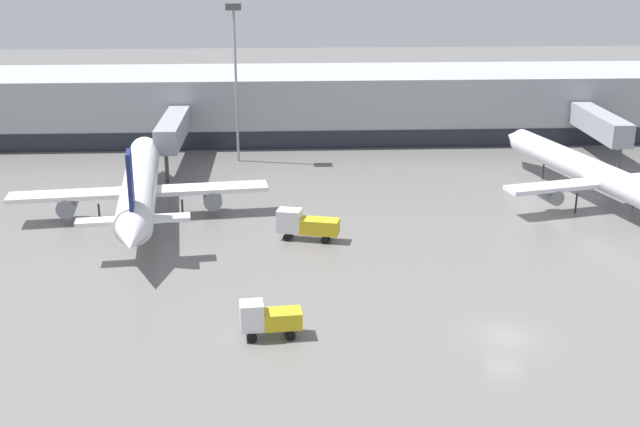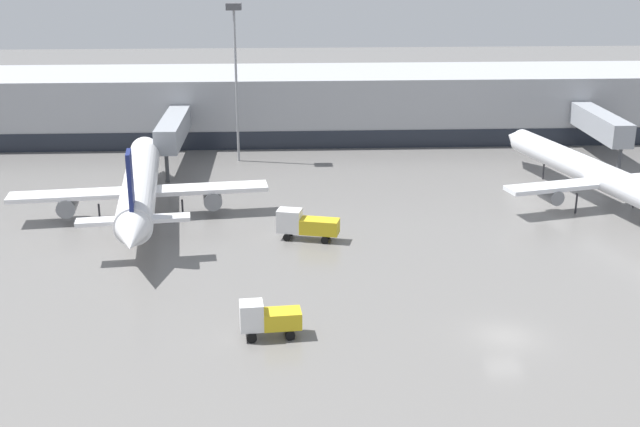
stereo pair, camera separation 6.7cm
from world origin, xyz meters
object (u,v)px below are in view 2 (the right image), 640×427
at_px(service_truck_1, 268,318).
at_px(service_truck_2, 305,224).
at_px(parked_jet_0, 140,186).
at_px(parked_jet_2, 603,177).
at_px(apron_light_mast_0, 235,39).

distance_m(service_truck_1, service_truck_2, 19.34).
distance_m(parked_jet_0, service_truck_2, 17.71).
bearing_deg(parked_jet_2, service_truck_1, 114.57).
xyz_separation_m(parked_jet_2, service_truck_2, (-30.74, -7.77, -1.78)).
relative_size(service_truck_1, apron_light_mast_0, 0.23).
height_order(parked_jet_0, apron_light_mast_0, apron_light_mast_0).
bearing_deg(service_truck_2, service_truck_1, 94.57).
relative_size(parked_jet_0, parked_jet_2, 0.92).
height_order(service_truck_1, apron_light_mast_0, apron_light_mast_0).
distance_m(parked_jet_2, service_truck_1, 43.32).
distance_m(parked_jet_0, parked_jet_2, 46.87).
height_order(parked_jet_0, service_truck_2, parked_jet_0).
distance_m(parked_jet_2, service_truck_2, 31.75).
relative_size(parked_jet_0, apron_light_mast_0, 1.82).
xyz_separation_m(parked_jet_0, service_truck_1, (12.92, -26.18, -1.80)).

